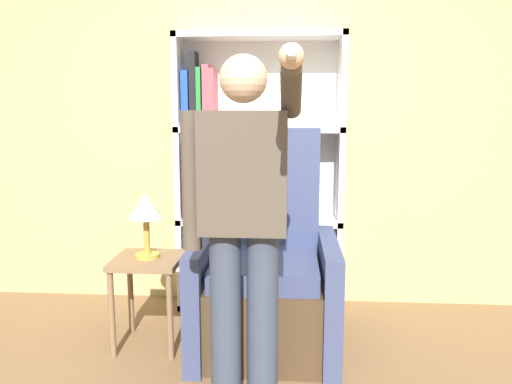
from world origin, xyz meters
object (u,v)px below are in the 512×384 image
Objects in this scene: bookcase at (242,180)px; table_lamp at (146,210)px; side_table at (148,275)px; armchair at (266,280)px; person_standing at (243,215)px.

table_lamp is at bearing -127.09° from bookcase.
bookcase reaches higher than side_table.
armchair is at bearing 5.59° from table_lamp.
person_standing is (-0.07, -0.67, 0.55)m from armchair.
table_lamp reaches higher than side_table.
side_table is (-0.64, 0.60, -0.51)m from person_standing.
bookcase is 1.16× the size of person_standing.
bookcase is at bearing 108.42° from armchair.
person_standing is 4.26× the size of table_lamp.
person_standing is at bearing -84.26° from bookcase.
person_standing reaches higher than side_table.
armchair is (0.20, -0.60, -0.53)m from bookcase.
bookcase is 1.28m from person_standing.
bookcase is 0.83m from armchair.
bookcase is 1.48× the size of armchair.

